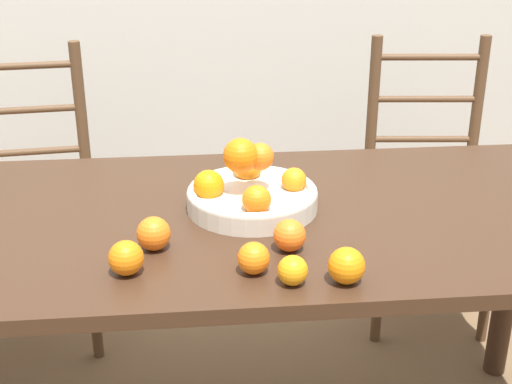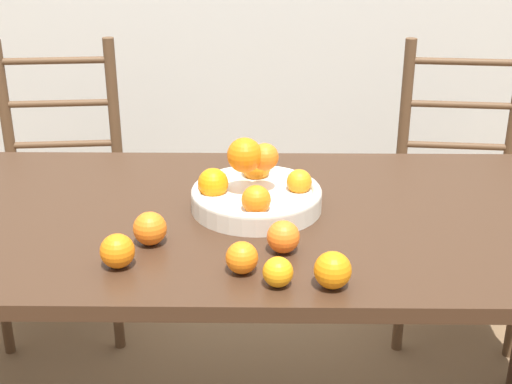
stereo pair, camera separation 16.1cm
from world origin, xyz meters
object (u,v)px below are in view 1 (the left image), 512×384
object	(u,v)px
chair_right	(426,191)
orange_loose_4	(293,270)
orange_loose_0	(347,266)
orange_loose_5	(126,258)
orange_loose_3	(154,234)
fruit_bowl	(251,191)
orange_loose_1	(290,235)
chair_left	(31,206)
orange_loose_2	(254,258)

from	to	relation	value
chair_right	orange_loose_4	bearing A→B (deg)	-115.62
orange_loose_0	orange_loose_4	bearing A→B (deg)	178.12
orange_loose_4	orange_loose_5	distance (m)	0.33
orange_loose_3	chair_right	xyz separation A→B (m)	(0.93, 0.91, -0.33)
fruit_bowl	orange_loose_1	distance (m)	0.23
orange_loose_5	chair_right	world-z (taller)	chair_right
fruit_bowl	chair_right	bearing A→B (deg)	45.83
orange_loose_1	chair_left	world-z (taller)	chair_left
orange_loose_1	orange_loose_0	bearing A→B (deg)	-57.49
orange_loose_0	orange_loose_3	size ratio (longest dim) A/B	1.00
orange_loose_5	chair_left	size ratio (longest dim) A/B	0.07
orange_loose_2	chair_left	world-z (taller)	chair_left
orange_loose_1	orange_loose_2	xyz separation A→B (m)	(-0.09, -0.09, -0.00)
orange_loose_5	chair_left	distance (m)	1.14
fruit_bowl	chair_left	xyz separation A→B (m)	(-0.69, 0.72, -0.34)
fruit_bowl	orange_loose_5	world-z (taller)	fruit_bowl
orange_loose_3	orange_loose_0	bearing A→B (deg)	-25.02
orange_loose_2	orange_loose_4	xyz separation A→B (m)	(0.07, -0.05, -0.00)
chair_right	fruit_bowl	bearing A→B (deg)	-128.83
orange_loose_3	chair_left	world-z (taller)	chair_left
orange_loose_3	chair_left	size ratio (longest dim) A/B	0.07
orange_loose_1	chair_right	size ratio (longest dim) A/B	0.07
fruit_bowl	chair_left	world-z (taller)	chair_left
fruit_bowl	chair_left	size ratio (longest dim) A/B	0.31
orange_loose_4	chair_right	size ratio (longest dim) A/B	0.06
orange_loose_2	orange_loose_5	size ratio (longest dim) A/B	0.92
orange_loose_3	orange_loose_4	xyz separation A→B (m)	(0.28, -0.17, -0.01)
orange_loose_5	orange_loose_3	bearing A→B (deg)	63.40
orange_loose_1	orange_loose_4	world-z (taller)	orange_loose_1
chair_left	chair_right	world-z (taller)	same
chair_left	chair_right	size ratio (longest dim) A/B	1.00
fruit_bowl	orange_loose_5	xyz separation A→B (m)	(-0.28, -0.29, -0.01)
chair_left	orange_loose_0	bearing A→B (deg)	-57.53
orange_loose_1	orange_loose_5	bearing A→B (deg)	-168.52
orange_loose_0	orange_loose_5	xyz separation A→B (m)	(-0.43, 0.08, -0.00)
orange_loose_1	orange_loose_4	distance (m)	0.14
fruit_bowl	orange_loose_1	world-z (taller)	fruit_bowl
orange_loose_3	chair_right	distance (m)	1.34
orange_loose_1	chair_left	size ratio (longest dim) A/B	0.07
chair_left	fruit_bowl	bearing A→B (deg)	-51.56
orange_loose_2	orange_loose_4	size ratio (longest dim) A/B	1.10
orange_loose_0	orange_loose_2	size ratio (longest dim) A/B	1.12
orange_loose_1	orange_loose_3	size ratio (longest dim) A/B	0.96
orange_loose_0	chair_right	size ratio (longest dim) A/B	0.07
orange_loose_4	orange_loose_2	bearing A→B (deg)	144.29
fruit_bowl	orange_loose_4	world-z (taller)	fruit_bowl
orange_loose_1	orange_loose_4	size ratio (longest dim) A/B	1.17
fruit_bowl	orange_loose_5	size ratio (longest dim) A/B	4.40
orange_loose_0	chair_right	xyz separation A→B (m)	(0.55, 1.09, -0.33)
orange_loose_4	chair_left	xyz separation A→B (m)	(-0.74, 1.09, -0.32)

